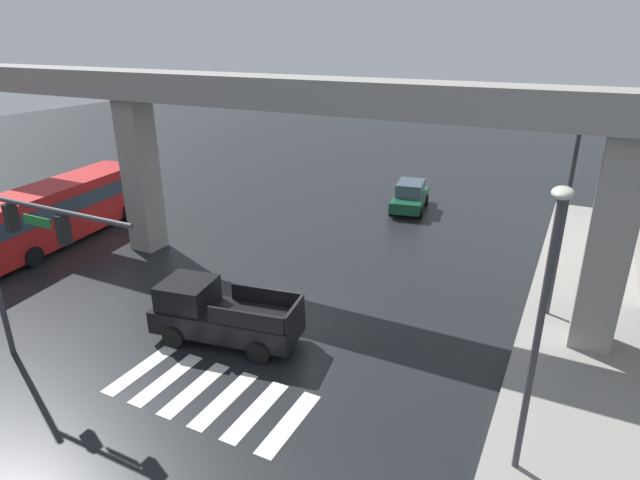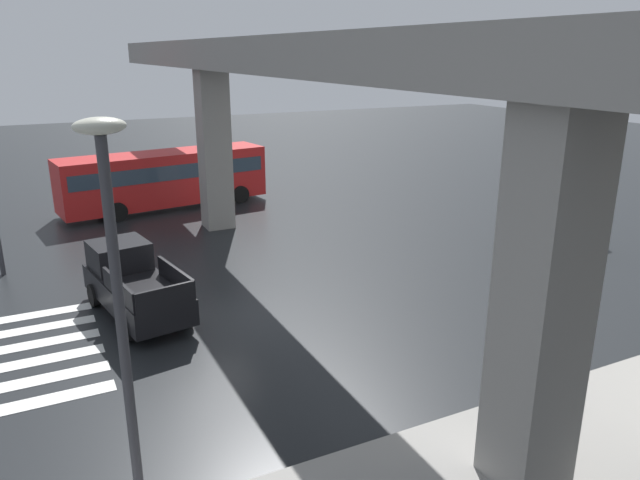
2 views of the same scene
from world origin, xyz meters
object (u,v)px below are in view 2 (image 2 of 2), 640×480
at_px(street_lamp_near_corner, 119,304).
at_px(sedan_dark_green, 558,231).
at_px(pickup_truck, 133,283).
at_px(city_bus, 165,176).
at_px(street_lamp_mid_block, 549,231).

bearing_deg(street_lamp_near_corner, sedan_dark_green, 115.07).
xyz_separation_m(pickup_truck, city_bus, (-13.11, 3.93, 0.73)).
xyz_separation_m(city_bus, sedan_dark_green, (14.49, 13.18, -0.87)).
height_order(pickup_truck, sedan_dark_green, pickup_truck).
xyz_separation_m(city_bus, street_lamp_near_corner, (23.23, -5.51, 2.83)).
relative_size(city_bus, sedan_dark_green, 2.44).
bearing_deg(street_lamp_near_corner, street_lamp_mid_block, 90.00).
bearing_deg(street_lamp_near_corner, pickup_truck, 171.12).
bearing_deg(sedan_dark_green, city_bus, -137.70).
relative_size(city_bus, street_lamp_mid_block, 1.53).
bearing_deg(city_bus, pickup_truck, -16.70).
distance_m(city_bus, street_lamp_mid_block, 23.59).
distance_m(pickup_truck, street_lamp_near_corner, 10.85).
bearing_deg(city_bus, sedan_dark_green, 42.30).
relative_size(pickup_truck, city_bus, 0.48).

